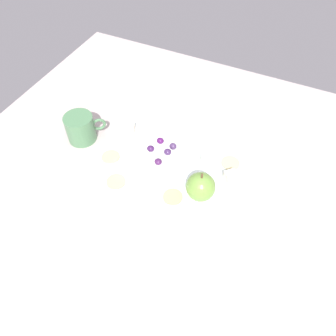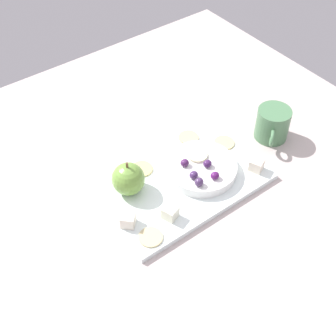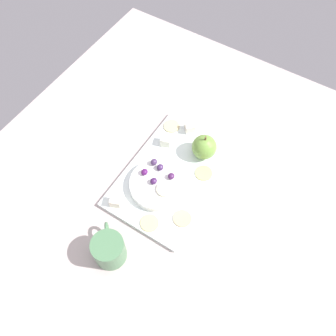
{
  "view_description": "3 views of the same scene",
  "coord_description": "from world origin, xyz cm",
  "px_view_note": "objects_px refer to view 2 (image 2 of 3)",
  "views": [
    {
      "loc": [
        -23.25,
        46.86,
        72.21
      ],
      "look_at": [
        -1.3,
        0.43,
        9.41
      ],
      "focal_mm": 35.5,
      "sensor_mm": 36.0,
      "label": 1
    },
    {
      "loc": [
        -43.76,
        -56.13,
        81.16
      ],
      "look_at": [
        -2.21,
        -0.85,
        9.32
      ],
      "focal_mm": 50.17,
      "sensor_mm": 36.0,
      "label": 2
    },
    {
      "loc": [
        42.61,
        23.28,
        91.99
      ],
      "look_at": [
        0.34,
        -3.25,
        8.19
      ],
      "focal_mm": 38.2,
      "sensor_mm": 36.0,
      "label": 3
    }
  ],
  "objects_px": {
    "cracker_0": "(224,143)",
    "grape_4": "(194,175)",
    "apple_slice_0": "(197,155)",
    "cheese_cube_2": "(128,220)",
    "grape_1": "(199,182)",
    "cracker_3": "(151,237)",
    "grape_0": "(207,164)",
    "cracker_1": "(142,169)",
    "apple_whole": "(128,179)",
    "grape_3": "(215,176)",
    "cheese_cube_0": "(256,165)",
    "cup": "(273,124)",
    "platter": "(180,181)",
    "cheese_cube_1": "(170,213)",
    "grape_2": "(185,163)",
    "serving_dish": "(201,168)",
    "cracker_2": "(188,137)"
  },
  "relations": [
    {
      "from": "cheese_cube_0",
      "to": "grape_2",
      "type": "bearing_deg",
      "value": 146.53
    },
    {
      "from": "cheese_cube_2",
      "to": "grape_1",
      "type": "height_order",
      "value": "grape_1"
    },
    {
      "from": "platter",
      "to": "cheese_cube_0",
      "type": "distance_m",
      "value": 0.17
    },
    {
      "from": "grape_0",
      "to": "grape_4",
      "type": "height_order",
      "value": "same"
    },
    {
      "from": "grape_2",
      "to": "cracker_2",
      "type": "bearing_deg",
      "value": 46.72
    },
    {
      "from": "cracker_0",
      "to": "grape_4",
      "type": "bearing_deg",
      "value": -157.71
    },
    {
      "from": "cheese_cube_1",
      "to": "cracker_0",
      "type": "relative_size",
      "value": 0.58
    },
    {
      "from": "cheese_cube_0",
      "to": "cup",
      "type": "xyz_separation_m",
      "value": [
        0.12,
        0.07,
        0.01
      ]
    },
    {
      "from": "grape_3",
      "to": "apple_slice_0",
      "type": "height_order",
      "value": "grape_3"
    },
    {
      "from": "cracker_0",
      "to": "apple_slice_0",
      "type": "xyz_separation_m",
      "value": [
        -0.09,
        -0.01,
        0.02
      ]
    },
    {
      "from": "cheese_cube_0",
      "to": "grape_1",
      "type": "distance_m",
      "value": 0.15
    },
    {
      "from": "grape_3",
      "to": "cup",
      "type": "height_order",
      "value": "cup"
    },
    {
      "from": "apple_whole",
      "to": "grape_4",
      "type": "distance_m",
      "value": 0.14
    },
    {
      "from": "grape_3",
      "to": "cup",
      "type": "distance_m",
      "value": 0.23
    },
    {
      "from": "cracker_2",
      "to": "grape_2",
      "type": "relative_size",
      "value": 2.47
    },
    {
      "from": "grape_2",
      "to": "grape_3",
      "type": "distance_m",
      "value": 0.07
    },
    {
      "from": "apple_whole",
      "to": "grape_1",
      "type": "height_order",
      "value": "apple_whole"
    },
    {
      "from": "cheese_cube_0",
      "to": "grape_3",
      "type": "height_order",
      "value": "grape_3"
    },
    {
      "from": "cracker_1",
      "to": "grape_4",
      "type": "distance_m",
      "value": 0.13
    },
    {
      "from": "cracker_0",
      "to": "grape_1",
      "type": "relative_size",
      "value": 2.47
    },
    {
      "from": "cheese_cube_2",
      "to": "grape_1",
      "type": "distance_m",
      "value": 0.17
    },
    {
      "from": "grape_4",
      "to": "apple_slice_0",
      "type": "xyz_separation_m",
      "value": [
        0.05,
        0.05,
        -0.01
      ]
    },
    {
      "from": "cheese_cube_0",
      "to": "apple_whole",
      "type": "bearing_deg",
      "value": 155.52
    },
    {
      "from": "platter",
      "to": "apple_whole",
      "type": "height_order",
      "value": "apple_whole"
    },
    {
      "from": "grape_3",
      "to": "apple_slice_0",
      "type": "relative_size",
      "value": 0.44
    },
    {
      "from": "cracker_0",
      "to": "grape_2",
      "type": "relative_size",
      "value": 2.47
    },
    {
      "from": "cheese_cube_0",
      "to": "cracker_3",
      "type": "distance_m",
      "value": 0.3
    },
    {
      "from": "serving_dish",
      "to": "cup",
      "type": "xyz_separation_m",
      "value": [
        0.22,
        -0.0,
        0.02
      ]
    },
    {
      "from": "grape_0",
      "to": "grape_2",
      "type": "height_order",
      "value": "same"
    },
    {
      "from": "cracker_0",
      "to": "grape_4",
      "type": "xyz_separation_m",
      "value": [
        -0.14,
        -0.06,
        0.03
      ]
    },
    {
      "from": "apple_whole",
      "to": "grape_2",
      "type": "relative_size",
      "value": 3.6
    },
    {
      "from": "cheese_cube_2",
      "to": "grape_4",
      "type": "height_order",
      "value": "grape_4"
    },
    {
      "from": "cracker_1",
      "to": "grape_2",
      "type": "distance_m",
      "value": 0.1
    },
    {
      "from": "serving_dish",
      "to": "cheese_cube_1",
      "type": "height_order",
      "value": "cheese_cube_1"
    },
    {
      "from": "cheese_cube_2",
      "to": "grape_4",
      "type": "relative_size",
      "value": 1.42
    },
    {
      "from": "serving_dish",
      "to": "apple_slice_0",
      "type": "xyz_separation_m",
      "value": [
        0.01,
        0.03,
        0.01
      ]
    },
    {
      "from": "cracker_0",
      "to": "apple_whole",
      "type": "bearing_deg",
      "value": 177.22
    },
    {
      "from": "cracker_3",
      "to": "grape_0",
      "type": "height_order",
      "value": "grape_0"
    },
    {
      "from": "cheese_cube_1",
      "to": "cheese_cube_2",
      "type": "height_order",
      "value": "same"
    },
    {
      "from": "cheese_cube_1",
      "to": "grape_4",
      "type": "height_order",
      "value": "grape_4"
    },
    {
      "from": "grape_1",
      "to": "grape_3",
      "type": "relative_size",
      "value": 1.0
    },
    {
      "from": "cracker_0",
      "to": "grape_2",
      "type": "bearing_deg",
      "value": -172.49
    },
    {
      "from": "platter",
      "to": "apple_slice_0",
      "type": "xyz_separation_m",
      "value": [
        0.06,
        0.02,
        0.03
      ]
    },
    {
      "from": "serving_dish",
      "to": "cup",
      "type": "bearing_deg",
      "value": -0.17
    },
    {
      "from": "grape_0",
      "to": "apple_slice_0",
      "type": "distance_m",
      "value": 0.04
    },
    {
      "from": "platter",
      "to": "cracker_2",
      "type": "bearing_deg",
      "value": 43.09
    },
    {
      "from": "cheese_cube_0",
      "to": "cup",
      "type": "relative_size",
      "value": 0.29
    },
    {
      "from": "cracker_0",
      "to": "cracker_1",
      "type": "xyz_separation_m",
      "value": [
        -0.2,
        0.05,
        0.0
      ]
    },
    {
      "from": "apple_whole",
      "to": "grape_3",
      "type": "relative_size",
      "value": 3.6
    },
    {
      "from": "grape_1",
      "to": "cheese_cube_2",
      "type": "bearing_deg",
      "value": 173.74
    }
  ]
}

